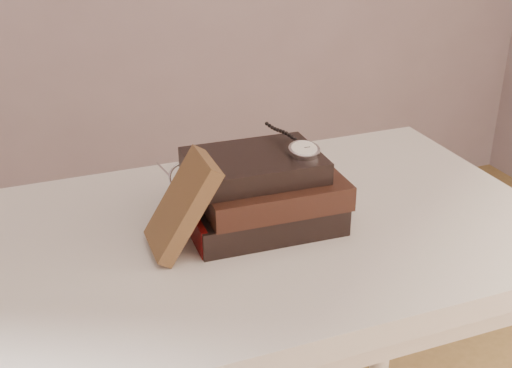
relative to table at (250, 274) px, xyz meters
name	(u,v)px	position (x,y,z in m)	size (l,w,h in m)	color
table	(250,274)	(0.00, 0.00, 0.00)	(1.00, 0.60, 0.75)	beige
book_stack	(263,193)	(0.02, 0.00, 0.15)	(0.25, 0.18, 0.12)	black
journal	(182,205)	(-0.12, -0.03, 0.17)	(0.02, 0.10, 0.16)	#462F1B
pocket_watch	(302,148)	(0.09, -0.01, 0.22)	(0.05, 0.15, 0.02)	silver
eyeglasses	(197,173)	(-0.06, 0.09, 0.16)	(0.10, 0.12, 0.05)	silver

